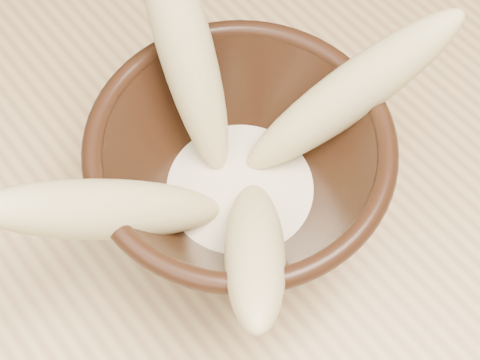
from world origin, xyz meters
name	(u,v)px	position (x,y,z in m)	size (l,w,h in m)	color
table	(474,181)	(0.00, 0.00, 0.67)	(1.20, 0.80, 0.75)	tan
bowl	(240,173)	(-0.21, 0.08, 0.81)	(0.19, 0.19, 0.11)	black
milk_puddle	(240,192)	(-0.21, 0.08, 0.78)	(0.11, 0.11, 0.02)	beige
banana_upright	(186,48)	(-0.20, 0.15, 0.87)	(0.04, 0.04, 0.18)	#CFBD7A
banana_left	(115,209)	(-0.29, 0.09, 0.85)	(0.04, 0.04, 0.17)	#CFBD7A
banana_right	(346,96)	(-0.13, 0.06, 0.85)	(0.04, 0.04, 0.17)	#CFBD7A
banana_front	(255,249)	(-0.24, 0.02, 0.83)	(0.04, 0.04, 0.15)	#CFBD7A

